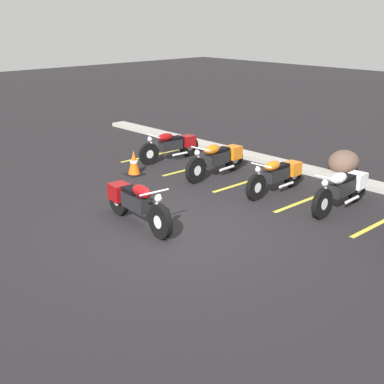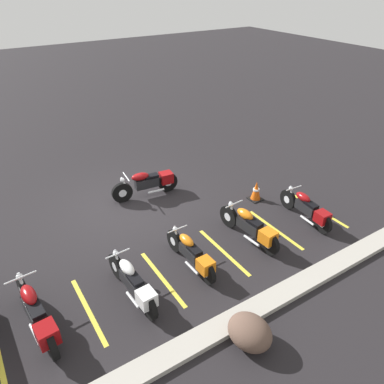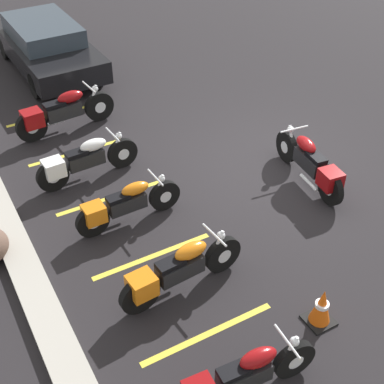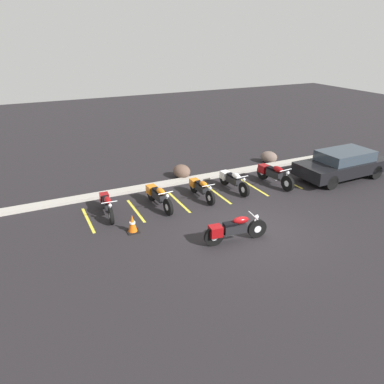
% 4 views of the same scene
% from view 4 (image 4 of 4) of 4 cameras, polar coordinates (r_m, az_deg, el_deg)
% --- Properties ---
extents(ground, '(60.00, 60.00, 0.00)m').
position_cam_4_polar(ground, '(12.80, 8.80, -6.09)').
color(ground, black).
extents(motorcycle_maroon_featured, '(2.16, 0.64, 0.85)m').
position_cam_4_polar(motorcycle_maroon_featured, '(11.98, 6.25, -5.67)').
color(motorcycle_maroon_featured, black).
rests_on(motorcycle_maroon_featured, ground).
extents(parked_bike_0, '(0.56, 1.99, 0.78)m').
position_cam_4_polar(parked_bike_0, '(14.03, -12.83, -1.80)').
color(parked_bike_0, black).
rests_on(parked_bike_0, ground).
extents(parked_bike_1, '(0.59, 2.12, 0.83)m').
position_cam_4_polar(parked_bike_1, '(14.36, -5.19, -0.56)').
color(parked_bike_1, black).
rests_on(parked_bike_1, ground).
extents(parked_bike_2, '(0.55, 1.97, 0.77)m').
position_cam_4_polar(parked_bike_2, '(15.08, 1.33, 0.61)').
color(parked_bike_2, black).
rests_on(parked_bike_2, ground).
extents(parked_bike_3, '(0.58, 2.08, 0.82)m').
position_cam_4_polar(parked_bike_3, '(15.93, 6.20, 1.82)').
color(parked_bike_3, black).
rests_on(parked_bike_3, ground).
extents(parked_bike_4, '(0.64, 2.27, 0.89)m').
position_cam_4_polar(parked_bike_4, '(16.81, 12.26, 2.73)').
color(parked_bike_4, black).
rests_on(parked_bike_4, ground).
extents(car_black, '(4.34, 1.90, 1.29)m').
position_cam_4_polar(car_black, '(18.38, 21.91, 4.00)').
color(car_black, black).
rests_on(car_black, ground).
extents(concrete_curb, '(18.00, 0.50, 0.12)m').
position_cam_4_polar(concrete_curb, '(16.84, -0.95, 1.81)').
color(concrete_curb, '#A8A399').
rests_on(concrete_curb, ground).
extents(landscape_rock_0, '(0.87, 1.01, 0.61)m').
position_cam_4_polar(landscape_rock_0, '(17.22, -1.59, 3.17)').
color(landscape_rock_0, brown).
rests_on(landscape_rock_0, ground).
extents(landscape_rock_1, '(1.02, 1.09, 0.58)m').
position_cam_4_polar(landscape_rock_1, '(19.68, 11.63, 5.25)').
color(landscape_rock_1, brown).
rests_on(landscape_rock_1, ground).
extents(traffic_cone, '(0.40, 0.40, 0.63)m').
position_cam_4_polar(traffic_cone, '(12.71, -9.07, -4.83)').
color(traffic_cone, black).
rests_on(traffic_cone, ground).
extents(stall_line_0, '(0.10, 2.10, 0.00)m').
position_cam_4_polar(stall_line_0, '(13.94, -15.55, -4.15)').
color(stall_line_0, gold).
rests_on(stall_line_0, ground).
extents(stall_line_1, '(0.10, 2.10, 0.00)m').
position_cam_4_polar(stall_line_1, '(14.28, -8.56, -2.83)').
color(stall_line_1, gold).
rests_on(stall_line_1, ground).
extents(stall_line_2, '(0.10, 2.10, 0.00)m').
position_cam_4_polar(stall_line_2, '(14.82, -2.00, -1.55)').
color(stall_line_2, gold).
rests_on(stall_line_2, ground).
extents(stall_line_3, '(0.10, 2.10, 0.00)m').
position_cam_4_polar(stall_line_3, '(15.55, 4.01, -0.36)').
color(stall_line_3, gold).
rests_on(stall_line_3, ground).
extents(stall_line_4, '(0.10, 2.10, 0.00)m').
position_cam_4_polar(stall_line_4, '(16.44, 9.43, 0.72)').
color(stall_line_4, gold).
rests_on(stall_line_4, ground).
extents(stall_line_5, '(0.10, 2.10, 0.00)m').
position_cam_4_polar(stall_line_5, '(17.47, 14.25, 1.67)').
color(stall_line_5, gold).
rests_on(stall_line_5, ground).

